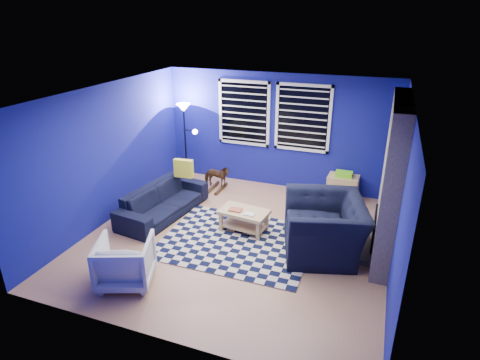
{
  "coord_description": "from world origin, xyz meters",
  "views": [
    {
      "loc": [
        2.14,
        -5.66,
        3.64
      ],
      "look_at": [
        -0.05,
        0.3,
        0.97
      ],
      "focal_mm": 30.0,
      "sensor_mm": 36.0,
      "label": 1
    }
  ],
  "objects_px": {
    "sofa": "(163,201)",
    "coffee_table": "(244,216)",
    "armchair_bent": "(125,261)",
    "armchair_big": "(324,227)",
    "rocking_horse": "(217,176)",
    "cabinet": "(343,187)",
    "tv": "(398,143)",
    "floor_lamp": "(185,118)"
  },
  "relations": [
    {
      "from": "armchair_big",
      "to": "floor_lamp",
      "type": "distance_m",
      "value": 4.12
    },
    {
      "from": "tv",
      "to": "cabinet",
      "type": "height_order",
      "value": "tv"
    },
    {
      "from": "rocking_horse",
      "to": "cabinet",
      "type": "xyz_separation_m",
      "value": [
        2.66,
        0.47,
        -0.05
      ]
    },
    {
      "from": "tv",
      "to": "armchair_big",
      "type": "distance_m",
      "value": 2.33
    },
    {
      "from": "coffee_table",
      "to": "tv",
      "type": "bearing_deg",
      "value": 35.6
    },
    {
      "from": "tv",
      "to": "sofa",
      "type": "xyz_separation_m",
      "value": [
        -4.07,
        -1.67,
        -1.11
      ]
    },
    {
      "from": "cabinet",
      "to": "sofa",
      "type": "bearing_deg",
      "value": -146.58
    },
    {
      "from": "tv",
      "to": "armchair_bent",
      "type": "xyz_separation_m",
      "value": [
        -3.51,
        -3.69,
        -1.05
      ]
    },
    {
      "from": "sofa",
      "to": "armchair_big",
      "type": "distance_m",
      "value": 3.11
    },
    {
      "from": "sofa",
      "to": "rocking_horse",
      "type": "distance_m",
      "value": 1.53
    },
    {
      "from": "tv",
      "to": "coffee_table",
      "type": "distance_m",
      "value": 3.16
    },
    {
      "from": "sofa",
      "to": "rocking_horse",
      "type": "bearing_deg",
      "value": -10.88
    },
    {
      "from": "sofa",
      "to": "armchair_bent",
      "type": "relative_size",
      "value": 2.6
    },
    {
      "from": "armchair_big",
      "to": "coffee_table",
      "type": "bearing_deg",
      "value": -112.64
    },
    {
      "from": "tv",
      "to": "cabinet",
      "type": "bearing_deg",
      "value": 164.95
    },
    {
      "from": "armchair_bent",
      "to": "coffee_table",
      "type": "height_order",
      "value": "armchair_bent"
    },
    {
      "from": "rocking_horse",
      "to": "floor_lamp",
      "type": "relative_size",
      "value": 0.33
    },
    {
      "from": "sofa",
      "to": "cabinet",
      "type": "xyz_separation_m",
      "value": [
        3.14,
        1.92,
        -0.02
      ]
    },
    {
      "from": "tv",
      "to": "sofa",
      "type": "bearing_deg",
      "value": -157.73
    },
    {
      "from": "armchair_bent",
      "to": "coffee_table",
      "type": "bearing_deg",
      "value": -140.32
    },
    {
      "from": "tv",
      "to": "sofa",
      "type": "relative_size",
      "value": 0.5
    },
    {
      "from": "armchair_big",
      "to": "rocking_horse",
      "type": "height_order",
      "value": "armchair_big"
    },
    {
      "from": "sofa",
      "to": "tv",
      "type": "bearing_deg",
      "value": -60.08
    },
    {
      "from": "sofa",
      "to": "coffee_table",
      "type": "relative_size",
      "value": 2.22
    },
    {
      "from": "armchair_big",
      "to": "rocking_horse",
      "type": "distance_m",
      "value": 3.1
    },
    {
      "from": "coffee_table",
      "to": "floor_lamp",
      "type": "height_order",
      "value": "floor_lamp"
    },
    {
      "from": "armchair_bent",
      "to": "tv",
      "type": "bearing_deg",
      "value": -154.71
    },
    {
      "from": "armchair_bent",
      "to": "coffee_table",
      "type": "xyz_separation_m",
      "value": [
        1.1,
        1.97,
        -0.05
      ]
    },
    {
      "from": "coffee_table",
      "to": "floor_lamp",
      "type": "bearing_deg",
      "value": 138.47
    },
    {
      "from": "coffee_table",
      "to": "armchair_bent",
      "type": "bearing_deg",
      "value": -119.13
    },
    {
      "from": "tv",
      "to": "floor_lamp",
      "type": "bearing_deg",
      "value": 178.97
    },
    {
      "from": "armchair_big",
      "to": "sofa",
      "type": "bearing_deg",
      "value": -110.21
    },
    {
      "from": "tv",
      "to": "coffee_table",
      "type": "relative_size",
      "value": 1.11
    },
    {
      "from": "sofa",
      "to": "floor_lamp",
      "type": "bearing_deg",
      "value": 19.86
    },
    {
      "from": "coffee_table",
      "to": "armchair_big",
      "type": "bearing_deg",
      "value": -6.55
    },
    {
      "from": "tv",
      "to": "floor_lamp",
      "type": "height_order",
      "value": "floor_lamp"
    },
    {
      "from": "tv",
      "to": "floor_lamp",
      "type": "xyz_separation_m",
      "value": [
        -4.45,
        0.08,
        0.06
      ]
    },
    {
      "from": "sofa",
      "to": "coffee_table",
      "type": "distance_m",
      "value": 1.66
    },
    {
      "from": "rocking_horse",
      "to": "cabinet",
      "type": "distance_m",
      "value": 2.7
    },
    {
      "from": "cabinet",
      "to": "armchair_bent",
      "type": "bearing_deg",
      "value": -121.14
    },
    {
      "from": "rocking_horse",
      "to": "tv",
      "type": "bearing_deg",
      "value": -92.87
    },
    {
      "from": "armchair_bent",
      "to": "floor_lamp",
      "type": "bearing_deg",
      "value": -97.18
    }
  ]
}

